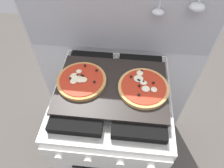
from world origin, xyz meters
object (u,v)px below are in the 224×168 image
object	(u,v)px
stove	(112,129)
pizza_left	(81,80)
pizza_right	(143,87)
baking_tray	(112,86)

from	to	relation	value
stove	pizza_left	bearing A→B (deg)	176.56
stove	pizza_right	bearing A→B (deg)	-1.35
baking_tray	pizza_right	bearing A→B (deg)	-1.97
stove	pizza_left	xyz separation A→B (m)	(-0.15, 0.01, 0.48)
stove	pizza_right	size ratio (longest dim) A/B	3.68
stove	pizza_left	distance (m)	0.50
baking_tray	pizza_right	size ratio (longest dim) A/B	2.21
baking_tray	pizza_left	xyz separation A→B (m)	(-0.15, 0.01, 0.02)
stove	baking_tray	size ratio (longest dim) A/B	1.67
stove	pizza_right	xyz separation A→B (m)	(0.15, -0.00, 0.48)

